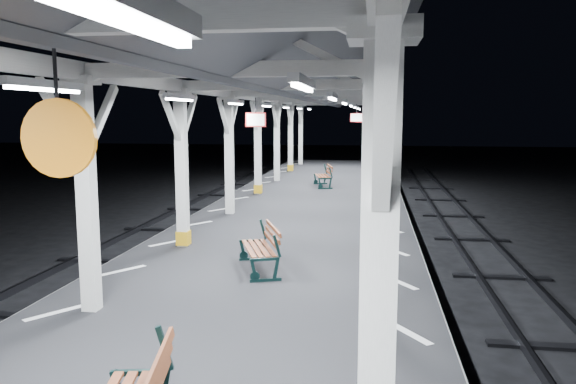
# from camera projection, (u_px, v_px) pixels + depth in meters

# --- Properties ---
(ground) EXTENTS (120.00, 120.00, 0.00)m
(ground) POSITION_uv_depth(u_px,v_px,m) (257.00, 331.00, 9.90)
(ground) COLOR black
(ground) RESTS_ON ground
(platform) EXTENTS (6.00, 50.00, 1.00)m
(platform) POSITION_uv_depth(u_px,v_px,m) (256.00, 304.00, 9.83)
(platform) COLOR black
(platform) RESTS_ON ground
(hazard_stripes_left) EXTENTS (1.00, 48.00, 0.01)m
(hazard_stripes_left) POSITION_uv_depth(u_px,v_px,m) (123.00, 270.00, 10.12)
(hazard_stripes_left) COLOR silver
(hazard_stripes_left) RESTS_ON platform
(hazard_stripes_right) EXTENTS (1.00, 48.00, 0.01)m
(hazard_stripes_right) POSITION_uv_depth(u_px,v_px,m) (399.00, 282.00, 9.40)
(hazard_stripes_right) COLOR silver
(hazard_stripes_right) RESTS_ON platform
(track_right) EXTENTS (2.20, 60.00, 0.16)m
(track_right) POSITION_uv_depth(u_px,v_px,m) (556.00, 344.00, 9.16)
(track_right) COLOR #2D2D33
(track_right) RESTS_ON ground
(canopy) EXTENTS (5.40, 49.00, 4.65)m
(canopy) POSITION_uv_depth(u_px,v_px,m) (254.00, 68.00, 9.26)
(canopy) COLOR silver
(canopy) RESTS_ON platform
(bench_mid) EXTENTS (1.03, 1.59, 0.81)m
(bench_mid) POSITION_uv_depth(u_px,v_px,m) (263.00, 247.00, 10.11)
(bench_mid) COLOR black
(bench_mid) RESTS_ON platform
(bench_far) EXTENTS (0.88, 1.62, 0.83)m
(bench_far) POSITION_uv_depth(u_px,v_px,m) (325.00, 175.00, 21.81)
(bench_far) COLOR black
(bench_far) RESTS_ON platform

